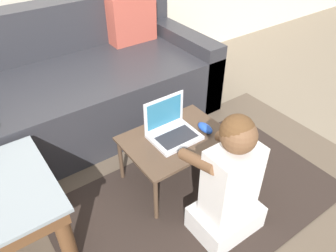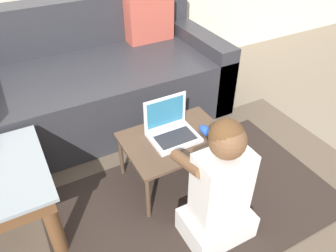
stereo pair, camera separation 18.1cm
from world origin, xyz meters
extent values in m
plane|color=#7F705B|center=(0.00, 0.00, 0.00)|extent=(16.00, 16.00, 0.00)
cube|color=brown|center=(0.04, -0.15, 0.00)|extent=(2.18, 1.32, 0.01)
cube|color=#2D231E|center=(0.04, -0.15, 0.01)|extent=(1.57, 0.95, 0.00)
cube|color=#2D2D33|center=(-0.10, 0.93, 0.22)|extent=(1.75, 0.94, 0.44)
cube|color=#2D2D33|center=(-0.10, 1.29, 0.62)|extent=(1.75, 0.21, 0.36)
cube|color=#2D2D33|center=(0.70, 0.93, 0.27)|extent=(0.16, 0.94, 0.54)
cube|color=#B24C3D|center=(0.40, 1.12, 0.62)|extent=(0.36, 0.14, 0.36)
cylinder|color=brown|center=(-0.69, -0.09, 0.20)|extent=(0.07, 0.07, 0.40)
cylinder|color=brown|center=(-0.69, 0.37, 0.20)|extent=(0.07, 0.07, 0.40)
cube|color=#4C3828|center=(0.04, 0.07, 0.31)|extent=(0.58, 0.42, 0.02)
cylinder|color=#4C3828|center=(-0.22, -0.11, 0.15)|extent=(0.02, 0.02, 0.30)
cylinder|color=#4C3828|center=(0.30, -0.11, 0.15)|extent=(0.02, 0.02, 0.30)
cylinder|color=#4C3828|center=(-0.22, 0.26, 0.15)|extent=(0.02, 0.02, 0.30)
cylinder|color=#4C3828|center=(0.30, 0.26, 0.15)|extent=(0.02, 0.02, 0.30)
cube|color=silver|center=(0.03, 0.07, 0.32)|extent=(0.26, 0.21, 0.02)
cube|color=#28282D|center=(0.03, 0.05, 0.34)|extent=(0.21, 0.13, 0.00)
cube|color=silver|center=(0.03, 0.17, 0.43)|extent=(0.26, 0.01, 0.20)
cube|color=teal|center=(0.03, 0.17, 0.43)|extent=(0.22, 0.00, 0.16)
ellipsoid|color=#234CB2|center=(0.21, 0.02, 0.34)|extent=(0.06, 0.11, 0.04)
cube|color=silver|center=(0.03, -0.37, 0.08)|extent=(0.34, 0.25, 0.15)
cube|color=silver|center=(0.03, -0.37, 0.34)|extent=(0.25, 0.16, 0.39)
sphere|color=brown|center=(0.03, -0.37, 0.62)|extent=(0.16, 0.16, 0.16)
sphere|color=brown|center=(0.03, -0.36, 0.63)|extent=(0.15, 0.15, 0.15)
cylinder|color=brown|center=(-0.08, -0.26, 0.45)|extent=(0.06, 0.24, 0.13)
cylinder|color=brown|center=(0.15, -0.26, 0.45)|extent=(0.06, 0.24, 0.13)
camera|label=1|loc=(-0.82, -1.06, 1.47)|focal=35.00mm
camera|label=2|loc=(-0.67, -1.15, 1.47)|focal=35.00mm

